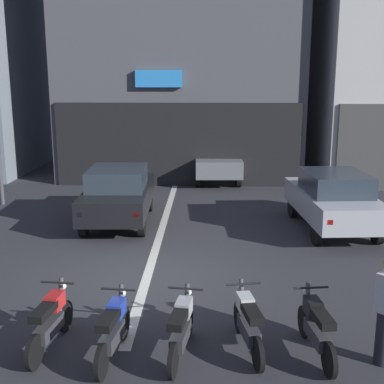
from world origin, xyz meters
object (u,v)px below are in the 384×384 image
at_px(car_silver_parked_kerbside, 333,199).
at_px(motorcycle_silver_row_centre, 181,328).
at_px(car_grey_down_street, 217,159).
at_px(motorcycle_black_row_rightmost, 316,327).
at_px(motorcycle_red_row_leftmost, 51,321).
at_px(car_black_crossing_near, 118,193).
at_px(motorcycle_blue_row_left_mid, 113,329).
at_px(motorcycle_white_row_right_mid, 248,322).

relative_size(car_silver_parked_kerbside, motorcycle_silver_row_centre, 2.54).
bearing_deg(car_grey_down_street, motorcycle_black_row_rightmost, -84.48).
xyz_separation_m(motorcycle_silver_row_centre, motorcycle_black_row_rightmost, (2.04, 0.09, 0.00)).
height_order(car_silver_parked_kerbside, car_grey_down_street, same).
bearing_deg(motorcycle_black_row_rightmost, motorcycle_red_row_leftmost, 178.98).
bearing_deg(motorcycle_silver_row_centre, car_grey_down_street, 86.83).
height_order(car_black_crossing_near, motorcycle_silver_row_centre, car_black_crossing_near).
xyz_separation_m(car_silver_parked_kerbside, motorcycle_black_row_rightmost, (-1.79, -6.56, -0.43)).
bearing_deg(motorcycle_blue_row_left_mid, car_grey_down_street, 82.56).
distance_m(motorcycle_blue_row_left_mid, motorcycle_black_row_rightmost, 3.07).
bearing_deg(motorcycle_blue_row_left_mid, car_silver_parked_kerbside, 54.15).
bearing_deg(car_silver_parked_kerbside, motorcycle_white_row_right_mid, -113.59).
distance_m(car_black_crossing_near, motorcycle_black_row_rightmost, 8.20).
bearing_deg(motorcycle_blue_row_left_mid, motorcycle_red_row_leftmost, 167.21).
relative_size(car_black_crossing_near, motorcycle_red_row_leftmost, 2.50).
bearing_deg(car_silver_parked_kerbside, motorcycle_blue_row_left_mid, -125.85).
bearing_deg(car_grey_down_street, motorcycle_blue_row_left_mid, -97.44).
relative_size(car_silver_parked_kerbside, motorcycle_red_row_leftmost, 2.53).
bearing_deg(motorcycle_silver_row_centre, motorcycle_white_row_right_mid, 11.63).
xyz_separation_m(motorcycle_red_row_leftmost, motorcycle_silver_row_centre, (2.04, -0.17, 0.00)).
relative_size(car_black_crossing_near, motorcycle_blue_row_left_mid, 2.50).
bearing_deg(car_silver_parked_kerbside, motorcycle_red_row_leftmost, -132.17).
height_order(car_black_crossing_near, motorcycle_black_row_rightmost, car_black_crossing_near).
height_order(car_silver_parked_kerbside, motorcycle_blue_row_left_mid, car_silver_parked_kerbside).
bearing_deg(motorcycle_black_row_rightmost, motorcycle_white_row_right_mid, 173.61).
height_order(motorcycle_red_row_leftmost, motorcycle_black_row_rightmost, same).
relative_size(car_black_crossing_near, motorcycle_silver_row_centre, 2.50).
distance_m(motorcycle_blue_row_left_mid, motorcycle_white_row_right_mid, 2.06).
height_order(car_black_crossing_near, car_grey_down_street, same).
distance_m(motorcycle_silver_row_centre, motorcycle_black_row_rightmost, 2.04).
bearing_deg(car_grey_down_street, car_silver_parked_kerbside, -65.66).
height_order(car_silver_parked_kerbside, motorcycle_red_row_leftmost, car_silver_parked_kerbside).
height_order(motorcycle_red_row_leftmost, motorcycle_blue_row_left_mid, same).
distance_m(car_grey_down_street, motorcycle_white_row_right_mid, 13.27).
bearing_deg(motorcycle_black_row_rightmost, car_silver_parked_kerbside, 74.72).
height_order(car_black_crossing_near, car_silver_parked_kerbside, same).
xyz_separation_m(car_grey_down_street, motorcycle_white_row_right_mid, (0.27, -13.27, -0.43)).
distance_m(car_black_crossing_near, car_silver_parked_kerbside, 6.03).
relative_size(car_grey_down_street, motorcycle_red_row_leftmost, 2.50).
relative_size(car_grey_down_street, motorcycle_silver_row_centre, 2.50).
bearing_deg(motorcycle_white_row_right_mid, car_grey_down_street, 91.17).
distance_m(car_black_crossing_near, motorcycle_silver_row_centre, 7.45).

